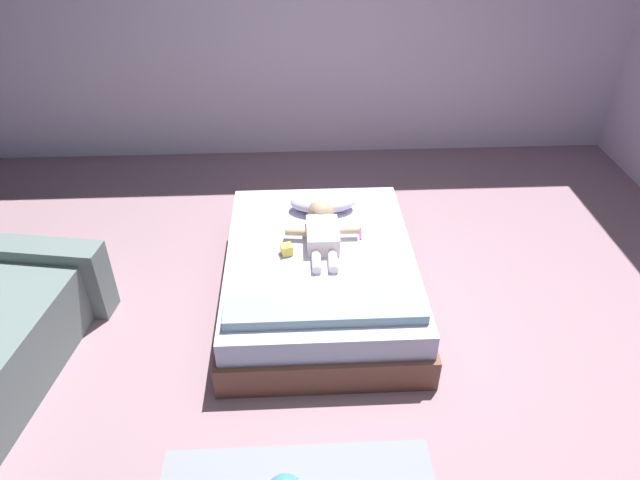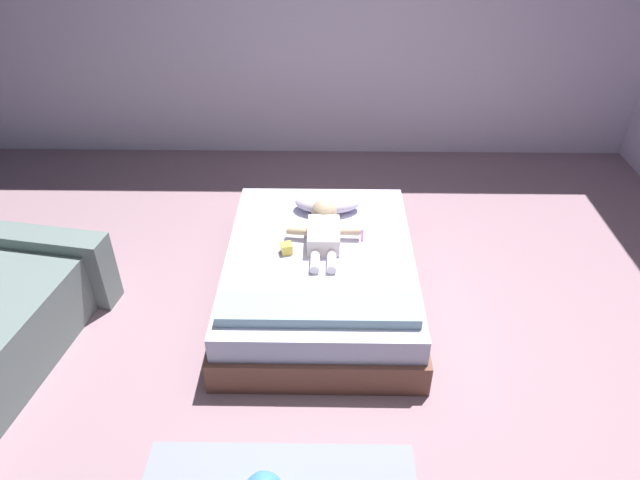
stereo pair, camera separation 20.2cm
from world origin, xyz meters
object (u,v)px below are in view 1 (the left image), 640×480
at_px(bed, 320,275).
at_px(toy_block, 287,250).
at_px(baby, 322,228).
at_px(pillow, 323,202).
at_px(toothbrush, 360,233).

relative_size(bed, toy_block, 19.90).
distance_m(baby, toy_block, 0.32).
xyz_separation_m(pillow, baby, (-0.02, -0.36, 0.00)).
bearing_deg(pillow, bed, -95.11).
bearing_deg(pillow, baby, -93.90).
height_order(bed, toy_block, toy_block).
bearing_deg(baby, pillow, 86.10).
bearing_deg(pillow, toothbrush, -53.78).
xyz_separation_m(bed, toothbrush, (0.30, 0.20, 0.21)).
distance_m(bed, toy_block, 0.33).
bearing_deg(bed, pillow, 84.89).
height_order(toothbrush, toy_block, toy_block).
distance_m(bed, toothbrush, 0.42).
xyz_separation_m(bed, baby, (0.02, 0.18, 0.28)).
xyz_separation_m(bed, pillow, (0.05, 0.54, 0.27)).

